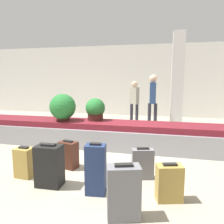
% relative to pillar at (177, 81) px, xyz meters
% --- Properties ---
extents(ground_plane, '(18.00, 18.00, 0.00)m').
position_rel_pillar_xyz_m(ground_plane, '(-1.65, -3.86, -1.60)').
color(ground_plane, '#9E937F').
extents(back_wall, '(18.00, 0.06, 3.20)m').
position_rel_pillar_xyz_m(back_wall, '(-1.65, 2.46, 0.00)').
color(back_wall, silver).
rests_on(back_wall, ground_plane).
extents(carousel, '(8.55, 0.95, 0.62)m').
position_rel_pillar_xyz_m(carousel, '(-1.65, -2.41, -1.30)').
color(carousel, gray).
rests_on(carousel, ground_plane).
extents(pillar, '(0.38, 0.38, 3.20)m').
position_rel_pillar_xyz_m(pillar, '(0.00, 0.00, 0.00)').
color(pillar, silver).
rests_on(pillar, ground_plane).
extents(suitcase_0, '(0.40, 0.29, 0.68)m').
position_rel_pillar_xyz_m(suitcase_0, '(-2.15, -4.63, -1.27)').
color(suitcase_0, black).
rests_on(suitcase_0, ground_plane).
extents(suitcase_1, '(0.45, 0.33, 0.69)m').
position_rel_pillar_xyz_m(suitcase_1, '(-0.87, -5.17, -1.27)').
color(suitcase_1, slate).
rests_on(suitcase_1, ground_plane).
extents(suitcase_2, '(0.39, 0.29, 0.54)m').
position_rel_pillar_xyz_m(suitcase_2, '(-0.32, -4.64, -1.34)').
color(suitcase_2, '#A3843D').
rests_on(suitcase_2, ground_plane).
extents(suitcase_3, '(0.39, 0.25, 0.54)m').
position_rel_pillar_xyz_m(suitcase_3, '(-0.74, -4.04, -1.34)').
color(suitcase_3, slate).
rests_on(suitcase_3, ground_plane).
extents(suitcase_4, '(0.38, 0.29, 0.54)m').
position_rel_pillar_xyz_m(suitcase_4, '(-2.15, -3.91, -1.34)').
color(suitcase_4, '#472319').
rests_on(suitcase_4, ground_plane).
extents(suitcase_5, '(0.31, 0.24, 0.77)m').
position_rel_pillar_xyz_m(suitcase_5, '(-1.36, -4.70, -1.23)').
color(suitcase_5, navy).
rests_on(suitcase_5, ground_plane).
extents(suitcase_6, '(0.31, 0.25, 0.54)m').
position_rel_pillar_xyz_m(suitcase_6, '(-2.72, -4.43, -1.34)').
color(suitcase_6, '#A3843D').
rests_on(suitcase_6, ground_plane).
extents(potted_plant_0, '(0.50, 0.50, 0.57)m').
position_rel_pillar_xyz_m(potted_plant_0, '(-2.13, -2.26, -0.70)').
color(potted_plant_0, '#381914').
rests_on(potted_plant_0, carousel).
extents(potted_plant_1, '(0.66, 0.66, 0.69)m').
position_rel_pillar_xyz_m(potted_plant_1, '(-2.91, -2.54, -0.64)').
color(potted_plant_1, '#381914').
rests_on(potted_plant_1, carousel).
extents(traveler_0, '(0.31, 0.33, 1.82)m').
position_rel_pillar_xyz_m(traveler_0, '(-0.77, -0.24, -0.49)').
color(traveler_0, '#282833').
rests_on(traveler_0, ground_plane).
extents(traveler_1, '(0.37, 0.33, 1.61)m').
position_rel_pillar_xyz_m(traveler_1, '(-1.47, 0.38, -0.65)').
color(traveler_1, '#282833').
rests_on(traveler_1, ground_plane).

